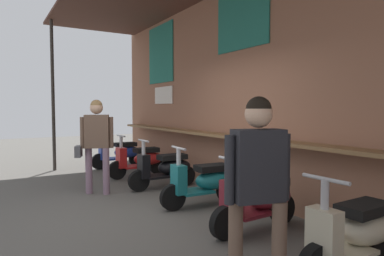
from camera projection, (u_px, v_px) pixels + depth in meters
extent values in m
plane|color=#56544F|center=(142.00, 216.00, 4.87)|extent=(29.72, 29.72, 0.00)
cube|color=#8C5B44|center=(251.00, 82.00, 5.80)|extent=(10.61, 0.25, 3.99)
cube|color=brown|center=(236.00, 137.00, 5.70)|extent=(9.55, 0.36, 0.05)
cube|color=#236B5B|center=(161.00, 54.00, 8.47)|extent=(1.34, 0.02, 1.43)
cube|color=#236B5B|center=(242.00, 10.00, 5.73)|extent=(1.34, 0.02, 1.32)
cube|color=beige|center=(164.00, 95.00, 8.38)|extent=(0.95, 0.03, 0.42)
cylinder|color=#332D28|center=(53.00, 95.00, 8.33)|extent=(0.08, 0.08, 3.75)
ellipsoid|color=#233D9E|center=(127.00, 152.00, 8.92)|extent=(0.38, 0.70, 0.30)
cube|color=black|center=(125.00, 144.00, 8.88)|extent=(0.30, 0.55, 0.10)
cube|color=#233D9E|center=(115.00, 158.00, 8.75)|extent=(0.38, 0.50, 0.04)
cube|color=#233D9E|center=(103.00, 151.00, 8.58)|extent=(0.28, 0.16, 0.44)
cylinder|color=#B7B7BC|center=(103.00, 146.00, 8.57)|extent=(0.07, 0.07, 0.70)
cylinder|color=#B7B7BC|center=(103.00, 132.00, 8.55)|extent=(0.46, 0.04, 0.04)
cylinder|color=black|center=(99.00, 162.00, 8.55)|extent=(0.10, 0.40, 0.40)
cylinder|color=black|center=(136.00, 159.00, 9.06)|extent=(0.10, 0.40, 0.40)
ellipsoid|color=red|center=(148.00, 158.00, 7.74)|extent=(0.40, 0.71, 0.30)
cube|color=black|center=(146.00, 150.00, 7.70)|extent=(0.31, 0.56, 0.10)
cube|color=red|center=(134.00, 166.00, 7.56)|extent=(0.39, 0.51, 0.04)
cube|color=red|center=(121.00, 158.00, 7.38)|extent=(0.28, 0.17, 0.44)
cylinder|color=#B7B7BC|center=(121.00, 152.00, 7.38)|extent=(0.07, 0.07, 0.70)
cylinder|color=#B7B7BC|center=(121.00, 136.00, 7.36)|extent=(0.46, 0.05, 0.04)
cylinder|color=black|center=(117.00, 170.00, 7.35)|extent=(0.11, 0.40, 0.40)
cylinder|color=black|center=(158.00, 166.00, 7.88)|extent=(0.11, 0.40, 0.40)
ellipsoid|color=black|center=(174.00, 167.00, 6.64)|extent=(0.38, 0.70, 0.30)
cube|color=black|center=(172.00, 157.00, 6.61)|extent=(0.30, 0.55, 0.10)
cube|color=black|center=(158.00, 176.00, 6.47)|extent=(0.38, 0.50, 0.04)
cube|color=black|center=(144.00, 166.00, 6.31)|extent=(0.28, 0.16, 0.44)
cylinder|color=#B7B7BC|center=(144.00, 159.00, 6.30)|extent=(0.07, 0.07, 0.70)
cylinder|color=#B7B7BC|center=(143.00, 141.00, 6.28)|extent=(0.46, 0.04, 0.04)
cylinder|color=black|center=(139.00, 181.00, 6.27)|extent=(0.10, 0.40, 0.40)
cylinder|color=black|center=(185.00, 176.00, 6.78)|extent=(0.10, 0.40, 0.40)
ellipsoid|color=#197075|center=(215.00, 180.00, 5.44)|extent=(0.42, 0.72, 0.30)
cube|color=black|center=(213.00, 168.00, 5.41)|extent=(0.33, 0.57, 0.10)
cube|color=#197075|center=(196.00, 191.00, 5.29)|extent=(0.41, 0.52, 0.04)
cube|color=#197075|center=(179.00, 179.00, 5.14)|extent=(0.29, 0.18, 0.44)
cylinder|color=#B7B7BC|center=(179.00, 171.00, 5.13)|extent=(0.07, 0.07, 0.70)
cylinder|color=#B7B7BC|center=(179.00, 148.00, 5.11)|extent=(0.46, 0.07, 0.04)
cylinder|color=black|center=(173.00, 198.00, 5.11)|extent=(0.13, 0.41, 0.40)
cylinder|color=black|center=(228.00, 190.00, 5.57)|extent=(0.13, 0.41, 0.40)
ellipsoid|color=maroon|center=(269.00, 197.00, 4.39)|extent=(0.42, 0.72, 0.30)
cube|color=black|center=(267.00, 182.00, 4.35)|extent=(0.33, 0.57, 0.10)
cube|color=maroon|center=(250.00, 213.00, 4.20)|extent=(0.41, 0.52, 0.04)
cube|color=maroon|center=(231.00, 199.00, 4.02)|extent=(0.29, 0.17, 0.44)
cylinder|color=#B7B7BC|center=(232.00, 188.00, 4.01)|extent=(0.07, 0.07, 0.70)
cylinder|color=#B7B7BC|center=(232.00, 159.00, 3.99)|extent=(0.46, 0.06, 0.04)
cylinder|color=black|center=(225.00, 223.00, 3.98)|extent=(0.12, 0.40, 0.40)
cylinder|color=black|center=(282.00, 209.00, 4.54)|extent=(0.12, 0.40, 0.40)
ellipsoid|color=beige|center=(367.00, 228.00, 3.25)|extent=(0.39, 0.71, 0.30)
cube|color=black|center=(364.00, 208.00, 3.22)|extent=(0.31, 0.56, 0.10)
cube|color=beige|center=(344.00, 251.00, 3.08)|extent=(0.39, 0.51, 0.04)
cube|color=beige|center=(324.00, 234.00, 2.91)|extent=(0.28, 0.17, 0.44)
cylinder|color=#B7B7BC|center=(324.00, 219.00, 2.90)|extent=(0.07, 0.07, 0.70)
cylinder|color=#B7B7BC|center=(325.00, 179.00, 2.88)|extent=(0.46, 0.04, 0.04)
cylinder|color=black|center=(380.00, 243.00, 3.40)|extent=(0.11, 0.40, 0.40)
cylinder|color=gray|center=(106.00, 171.00, 6.07)|extent=(0.12, 0.12, 0.84)
cylinder|color=gray|center=(89.00, 171.00, 6.12)|extent=(0.12, 0.12, 0.84)
cube|color=brown|center=(97.00, 131.00, 6.05)|extent=(0.34, 0.46, 0.60)
sphere|color=tan|center=(96.00, 108.00, 6.03)|extent=(0.23, 0.23, 0.23)
sphere|color=olive|center=(96.00, 106.00, 6.02)|extent=(0.21, 0.21, 0.21)
cylinder|color=brown|center=(111.00, 132.00, 6.09)|extent=(0.08, 0.08, 0.56)
cylinder|color=brown|center=(82.00, 133.00, 6.01)|extent=(0.08, 0.08, 0.56)
cube|color=#4C4C51|center=(78.00, 151.00, 6.00)|extent=(0.28, 0.19, 0.20)
cylinder|color=brown|center=(236.00, 249.00, 2.76)|extent=(0.12, 0.12, 0.81)
cylinder|color=brown|center=(279.00, 252.00, 2.68)|extent=(0.12, 0.12, 0.81)
cube|color=#232328|center=(258.00, 165.00, 2.68)|extent=(0.30, 0.44, 0.58)
sphere|color=tan|center=(259.00, 114.00, 2.66)|extent=(0.22, 0.22, 0.22)
sphere|color=black|center=(259.00, 109.00, 2.65)|extent=(0.20, 0.20, 0.20)
cylinder|color=#232328|center=(230.00, 170.00, 2.62)|extent=(0.08, 0.08, 0.54)
cylinder|color=#232328|center=(285.00, 167.00, 2.75)|extent=(0.08, 0.08, 0.54)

